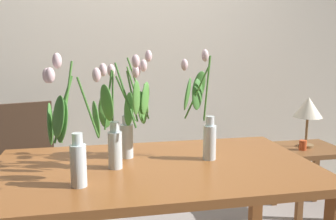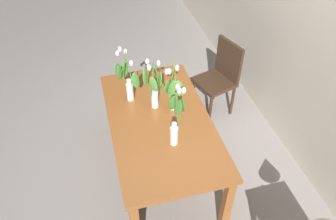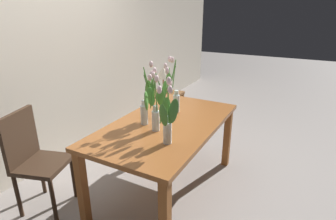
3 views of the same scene
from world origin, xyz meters
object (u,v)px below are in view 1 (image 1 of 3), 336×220
dining_table (155,183)px  table_lamp (308,109)px  tulip_vase_0 (118,123)px  dining_chair (28,161)px  tulip_vase_1 (73,138)px  tulip_vase_2 (134,120)px  tulip_vase_3 (204,117)px  side_table (310,161)px  pillar_candle (303,145)px

dining_table → table_lamp: 1.56m
tulip_vase_0 → dining_chair: tulip_vase_0 is taller
table_lamp → dining_chair: bearing=176.4°
dining_table → tulip_vase_1: 0.53m
tulip_vase_0 → tulip_vase_1: tulip_vase_1 is taller
dining_chair → table_lamp: 2.14m
tulip_vase_1 → tulip_vase_2: (0.29, 0.37, -0.01)m
tulip_vase_1 → tulip_vase_0: bearing=49.1°
tulip_vase_1 → dining_chair: size_ratio=0.60×
table_lamp → dining_table: bearing=-149.7°
dining_table → dining_chair: dining_chair is taller
tulip_vase_0 → tulip_vase_3: 0.45m
tulip_vase_1 → side_table: 2.07m
dining_table → tulip_vase_2: size_ratio=2.82×
tulip_vase_2 → tulip_vase_3: 0.37m
tulip_vase_1 → dining_chair: tulip_vase_1 is taller
dining_table → pillar_candle: (1.26, 0.70, -0.06)m
tulip_vase_2 → tulip_vase_3: (0.36, -0.08, 0.02)m
tulip_vase_1 → tulip_vase_2: bearing=51.9°
tulip_vase_0 → dining_chair: 1.17m
dining_table → side_table: (1.37, 0.76, -0.22)m
dining_chair → tulip_vase_0: bearing=-57.0°
tulip_vase_2 → dining_chair: (-0.68, 0.76, -0.42)m
tulip_vase_1 → dining_chair: 1.27m
tulip_vase_0 → table_lamp: 1.71m
tulip_vase_0 → tulip_vase_3: (0.45, 0.06, 0.00)m
dining_table → tulip_vase_3: tulip_vase_3 is taller
tulip_vase_3 → tulip_vase_2: bearing=166.8°
tulip_vase_2 → dining_chair: size_ratio=0.61×
dining_table → table_lamp: (1.34, 0.78, 0.21)m
tulip_vase_1 → pillar_candle: tulip_vase_1 is taller
side_table → tulip_vase_2: bearing=-157.2°
tulip_vase_0 → dining_chair: (-0.59, 0.91, -0.44)m
tulip_vase_0 → side_table: (1.55, 0.75, -0.53)m
dining_table → tulip_vase_0: (-0.18, 0.01, 0.31)m
dining_chair → tulip_vase_3: bearing=-39.2°
tulip_vase_3 → pillar_candle: (0.99, 0.63, -0.37)m
side_table → pillar_candle: (-0.11, -0.06, 0.16)m
tulip_vase_2 → pillar_candle: tulip_vase_2 is taller
tulip_vase_0 → pillar_candle: bearing=25.7°
dining_table → tulip_vase_0: size_ratio=2.92×
dining_table → tulip_vase_2: 0.34m
dining_table → dining_chair: (-0.77, 0.92, -0.12)m
side_table → tulip_vase_0: bearing=-154.0°
tulip_vase_0 → side_table: size_ratio=1.00×
tulip_vase_1 → table_lamp: size_ratio=1.40×
tulip_vase_1 → tulip_vase_3: tulip_vase_3 is taller
tulip_vase_0 → dining_chair: bearing=123.0°
tulip_vase_1 → side_table: bearing=29.3°
dining_chair → pillar_candle: (2.03, -0.21, 0.06)m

